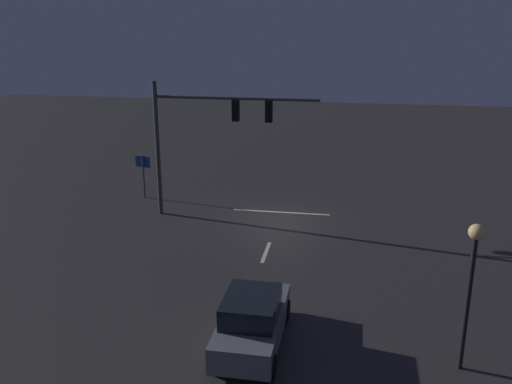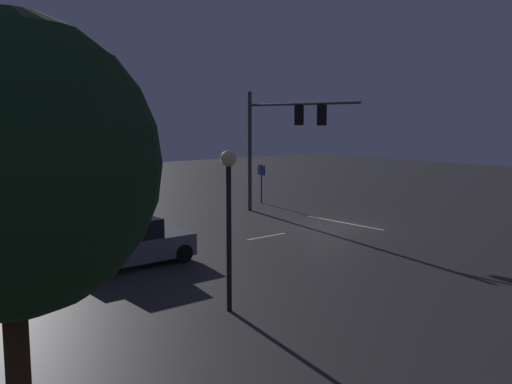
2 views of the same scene
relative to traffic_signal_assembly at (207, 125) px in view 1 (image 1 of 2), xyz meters
The scene contains 8 objects.
ground_plane 5.80m from the traffic_signal_assembly, behind, with size 80.00×80.00×0.00m, color #2D2B2B.
traffic_signal_assembly is the anchor object (origin of this frame).
lane_dash_far 7.04m from the traffic_signal_assembly, 131.15° to the left, with size 2.20×0.16×0.01m, color beige.
lane_dash_mid 11.55m from the traffic_signal_assembly, 109.25° to the left, with size 2.20×0.16×0.01m, color beige.
stop_bar 5.92m from the traffic_signal_assembly, 161.19° to the right, with size 5.00×0.16×0.01m, color beige.
car_approaching 12.32m from the traffic_signal_assembly, 110.63° to the left, with size 1.93×4.38×1.70m.
street_lamp_left_kerb 15.23m from the traffic_signal_assembly, 132.40° to the left, with size 0.44×0.44×4.42m.
route_sign 5.69m from the traffic_signal_assembly, 28.60° to the right, with size 0.89×0.28×2.40m.
Camera 1 is at (-3.29, 25.80, 9.68)m, focal length 39.32 mm.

